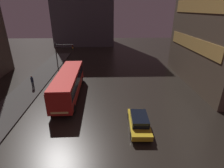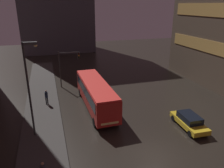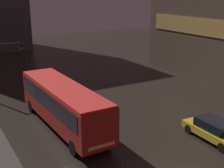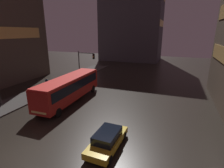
# 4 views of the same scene
# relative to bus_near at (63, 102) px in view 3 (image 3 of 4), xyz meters

# --- Properties ---
(bus_near) EXTENTS (2.82, 11.44, 3.24)m
(bus_near) POSITION_rel_bus_near_xyz_m (0.00, 0.00, 0.00)
(bus_near) COLOR #AD1E19
(bus_near) RESTS_ON ground
(car_taxi) EXTENTS (2.03, 4.59, 1.42)m
(car_taxi) POSITION_rel_bus_near_xyz_m (8.06, -7.18, -1.26)
(car_taxi) COLOR gold
(car_taxi) RESTS_ON ground
(traffic_light_main) EXTENTS (3.11, 0.35, 5.53)m
(traffic_light_main) POSITION_rel_bus_near_xyz_m (-2.39, 8.39, 1.76)
(traffic_light_main) COLOR #2D2D2D
(traffic_light_main) RESTS_ON ground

